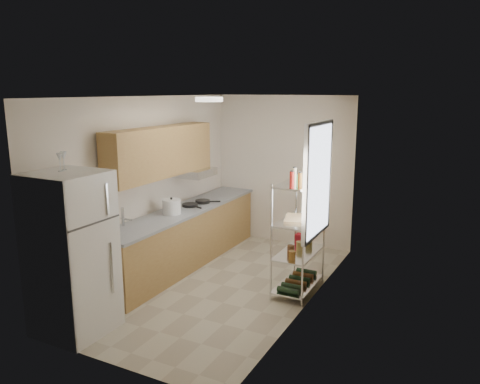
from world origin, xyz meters
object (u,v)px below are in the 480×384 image
object	(u,v)px
refrigerator	(71,254)
rice_cooker	(172,207)
espresso_machine	(316,205)
cutting_board	(299,219)
frying_pan_large	(190,205)

from	to	relation	value
refrigerator	rice_cooker	distance (m)	1.96
espresso_machine	cutting_board	bearing A→B (deg)	-95.55
refrigerator	espresso_machine	bearing A→B (deg)	51.13
frying_pan_large	espresso_machine	distance (m)	2.05
frying_pan_large	espresso_machine	bearing A→B (deg)	20.59
frying_pan_large	rice_cooker	bearing A→B (deg)	-68.65
refrigerator	cutting_board	distance (m)	2.84
frying_pan_large	cutting_board	size ratio (longest dim) A/B	0.55
rice_cooker	espresso_machine	distance (m)	2.10
rice_cooker	cutting_board	xyz separation A→B (m)	(1.91, 0.17, 0.02)
cutting_board	espresso_machine	xyz separation A→B (m)	(0.12, 0.33, 0.13)
refrigerator	rice_cooker	bearing A→B (deg)	91.18
refrigerator	frying_pan_large	xyz separation A→B (m)	(-0.05, 2.46, 0.01)
frying_pan_large	cutting_board	bearing A→B (deg)	10.72
refrigerator	cutting_board	bearing A→B (deg)	48.79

